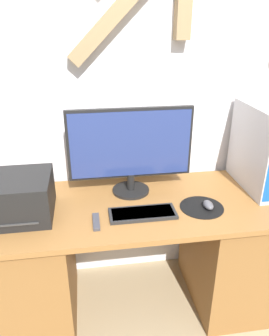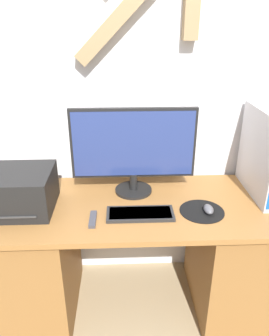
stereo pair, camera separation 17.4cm
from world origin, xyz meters
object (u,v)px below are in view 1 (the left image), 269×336
object	(u,v)px
monitor	(131,147)
computer_tower	(259,148)
remote_control	(96,222)
printer	(15,197)
keyboard	(143,213)
mouse	(208,205)

from	to	relation	value
monitor	computer_tower	size ratio (longest dim) A/B	1.42
computer_tower	remote_control	size ratio (longest dim) A/B	3.47
computer_tower	printer	bearing A→B (deg)	-175.02
monitor	printer	bearing A→B (deg)	-165.08
monitor	remote_control	size ratio (longest dim) A/B	4.93
keyboard	remote_control	xyz separation A→B (m)	(-0.25, -0.04, -0.00)
computer_tower	remote_control	world-z (taller)	computer_tower
keyboard	printer	bearing A→B (deg)	171.16
mouse	computer_tower	distance (m)	0.49
mouse	printer	distance (m)	1.03
computer_tower	printer	xyz separation A→B (m)	(-1.39, -0.12, -0.14)
printer	remote_control	xyz separation A→B (m)	(0.41, -0.14, -0.10)
computer_tower	monitor	bearing A→B (deg)	176.50
mouse	remote_control	distance (m)	0.61
monitor	printer	world-z (taller)	monitor
printer	computer_tower	bearing A→B (deg)	4.98
mouse	printer	size ratio (longest dim) A/B	0.23
monitor	printer	xyz separation A→B (m)	(-0.63, -0.17, -0.17)
computer_tower	printer	world-z (taller)	computer_tower
mouse	printer	world-z (taller)	printer
keyboard	mouse	size ratio (longest dim) A/B	4.13
monitor	printer	size ratio (longest dim) A/B	1.87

